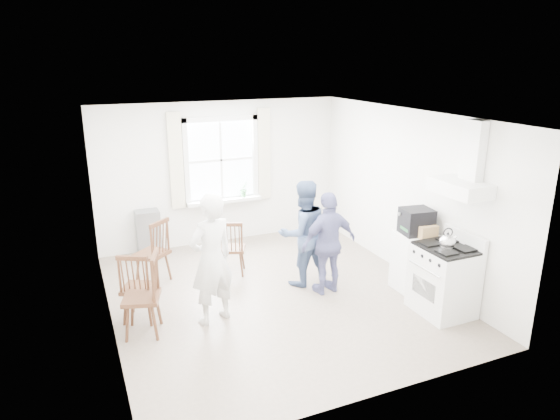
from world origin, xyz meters
The scene contains 17 objects.
room_shell centered at (0.00, 0.00, 1.30)m, with size 4.62×5.12×2.64m.
window_assembly centered at (0.00, 2.45, 1.46)m, with size 1.88×0.24×1.70m.
range_hood centered at (2.07, -1.35, 1.90)m, with size 0.45×0.76×0.94m.
shelf_unit centered at (-1.40, 2.33, 0.40)m, with size 0.40×0.30×0.80m, color slate.
gas_stove centered at (1.91, -1.35, 0.48)m, with size 0.68×0.76×1.12m.
kettle centered at (1.84, -1.42, 1.05)m, with size 0.21×0.21×0.30m.
low_cabinet centered at (1.98, -0.65, 0.45)m, with size 0.50×0.55×0.90m, color white.
stereo_stack centered at (1.94, -0.66, 1.09)m, with size 0.46×0.43×0.37m.
cardboard_box centered at (1.98, -0.83, 0.99)m, with size 0.28×0.20×0.18m, color tan.
windsor_chair_a centered at (-1.46, 1.06, 0.63)m, with size 0.61×0.60×1.03m.
windsor_chair_b centered at (-1.92, -0.03, 0.60)m, with size 0.55×0.55×0.98m.
windsor_chair_c centered at (-1.79, -0.34, 0.66)m, with size 0.56×0.56×1.07m.
person_left centered at (-1.01, -0.35, 0.87)m, with size 0.63×0.63×1.74m, color silver.
person_mid centered at (0.57, 0.22, 0.81)m, with size 0.79×0.79×1.62m, color #465B83.
person_right centered at (0.78, -0.19, 0.76)m, with size 0.89×0.89×1.52m, color navy.
potted_plant centered at (0.39, 2.36, 1.00)m, with size 0.16×0.16×0.29m, color #35773C.
windsor_chair_d centered at (-0.34, 0.91, 0.56)m, with size 0.50×0.50×0.91m.
Camera 1 is at (-2.53, -6.10, 3.34)m, focal length 32.00 mm.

